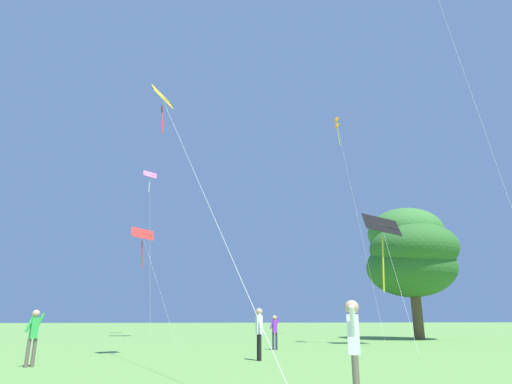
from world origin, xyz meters
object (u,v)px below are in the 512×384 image
kite_orange_box (337,126)px  kite_yellow_diamond (164,106)px  tree_left_oak (410,252)px  kite_pink_low (150,181)px  person_child_small (275,329)px  person_far_back (259,329)px  kite_red_high (143,240)px  kite_black_large (382,238)px  person_near_tree (34,332)px  person_foreground_watcher (354,343)px

kite_orange_box → kite_yellow_diamond: bearing=-126.6°
kite_orange_box → tree_left_oak: kite_orange_box is taller
kite_pink_low → person_child_small: (8.05, -22.87, -14.40)m
person_far_back → kite_red_high: bearing=105.1°
kite_black_large → kite_pink_low: size_ratio=0.46×
tree_left_oak → kite_orange_box: bearing=106.8°
person_child_small → person_near_tree: person_near_tree is taller
person_far_back → tree_left_oak: bearing=44.3°
kite_orange_box → person_far_back: kite_orange_box is taller
kite_red_high → person_far_back: kite_red_high is taller
person_child_small → tree_left_oak: tree_left_oak is taller
kite_black_large → person_near_tree: bearing=-152.5°
kite_orange_box → kite_black_large: (-3.31, -14.12, -14.18)m
kite_orange_box → person_near_tree: bearing=-131.0°
person_child_small → person_foreground_watcher: bearing=-97.7°
kite_black_large → person_child_small: bearing=-163.4°
kite_pink_low → person_far_back: bearing=-77.6°
kite_black_large → kite_red_high: 21.21m
kite_orange_box → tree_left_oak: (2.27, -7.52, -13.91)m
kite_orange_box → kite_yellow_diamond: (-16.19, -21.83, -10.61)m
kite_red_high → tree_left_oak: bearing=-21.7°
kite_pink_low → person_far_back: (6.22, -28.36, -14.27)m
kite_red_high → person_near_tree: kite_red_high is taller
kite_black_large → person_far_back: kite_black_large is taller
kite_yellow_diamond → person_foreground_watcher: bearing=-67.1°
kite_pink_low → person_near_tree: kite_pink_low is taller
kite_pink_low → person_foreground_watcher: size_ratio=9.64×
person_child_small → person_far_back: person_far_back is taller
kite_orange_box → person_foreground_watcher: 38.34m
kite_black_large → tree_left_oak: size_ratio=0.79×
kite_pink_low → person_foreground_watcher: kite_pink_low is taller
person_near_tree → tree_left_oak: size_ratio=0.17×
kite_orange_box → kite_pink_low: bearing=160.3°
kite_orange_box → kite_yellow_diamond: kite_orange_box is taller
person_near_tree → kite_pink_low: bearing=87.7°
person_near_tree → person_far_back: 7.44m
kite_red_high → person_near_tree: bearing=-93.3°
kite_red_high → person_far_back: 24.27m
kite_red_high → kite_pink_low: size_ratio=0.56×
kite_black_large → person_near_tree: 19.16m
kite_orange_box → person_far_back: bearing=-119.5°
kite_yellow_diamond → person_foreground_watcher: (3.76, -8.92, -8.63)m
kite_orange_box → person_child_small: (-10.47, -16.25, -19.31)m
kite_red_high → person_foreground_watcher: 32.76m
kite_black_large → person_far_back: bearing=-139.7°
person_near_tree → tree_left_oak: tree_left_oak is taller
kite_orange_box → person_near_tree: kite_orange_box is taller
kite_yellow_diamond → kite_red_high: bearing=95.5°
person_foreground_watcher → tree_left_oak: bearing=57.7°
kite_yellow_diamond → person_near_tree: kite_yellow_diamond is taller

